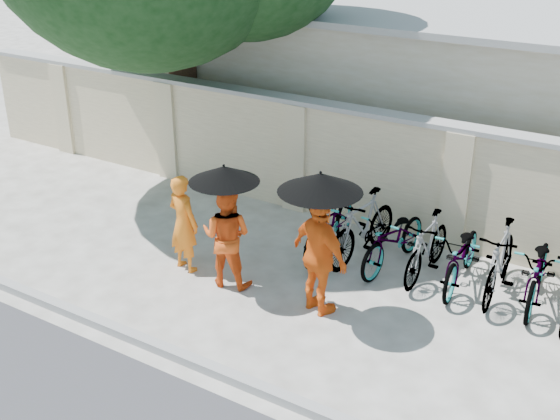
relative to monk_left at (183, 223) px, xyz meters
The scene contains 16 objects.
ground 1.52m from the monk_left, ahead, with size 80.00×80.00×0.00m, color silver.
kerb 2.41m from the monk_left, 56.03° to the right, with size 40.00×0.16×0.12m, color #999999.
compound_wall 3.77m from the monk_left, 52.62° to the left, with size 20.00×0.30×2.00m, color beige.
building_behind 7.59m from the monk_left, 64.19° to the left, with size 14.00×6.00×3.20m, color beige.
monk_left is the anchor object (origin of this frame).
monk_center 0.83m from the monk_left, ahead, with size 0.77×0.60×1.58m, color #E85115.
parasol_center 1.36m from the monk_left, ahead, with size 1.01×1.01×1.03m.
monk_right 2.37m from the monk_left, ahead, with size 1.03×0.43×1.76m, color orange.
parasol_right 2.68m from the monk_left, ahead, with size 1.12×1.12×1.12m.
bike_0 2.38m from the monk_left, 45.94° to the left, with size 0.68×1.94×1.02m, color #9C9AB1.
bike_1 2.82m from the monk_left, 39.03° to the left, with size 0.52×1.85×1.11m, color #9C9AB1.
bike_2 3.27m from the monk_left, 33.05° to the left, with size 0.64×1.82×0.96m, color #9C9AB1.
bike_3 3.72m from the monk_left, 28.27° to the left, with size 0.47×1.67×1.00m, color #9C9AB1.
bike_4 4.22m from the monk_left, 25.16° to the left, with size 0.63×1.80×0.95m, color #9C9AB1.
bike_5 4.72m from the monk_left, 22.56° to the left, with size 0.51×1.81×1.09m, color #9C9AB1.
bike_6 5.26m from the monk_left, 21.03° to the left, with size 0.65×1.87×0.98m, color #9C9AB1.
Camera 1 is at (5.08, -7.22, 5.39)m, focal length 45.00 mm.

